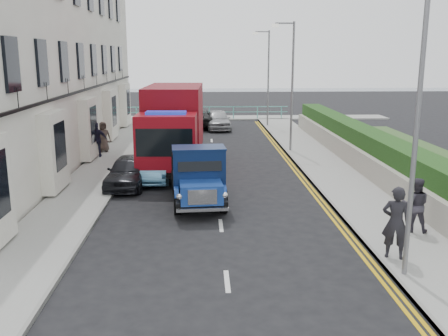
% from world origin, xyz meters
% --- Properties ---
extents(ground, '(120.00, 120.00, 0.00)m').
position_xyz_m(ground, '(0.00, 0.00, 0.00)').
color(ground, black).
rests_on(ground, ground).
extents(pavement_west, '(2.40, 38.00, 0.12)m').
position_xyz_m(pavement_west, '(-5.20, 9.00, 0.06)').
color(pavement_west, gray).
rests_on(pavement_west, ground).
extents(pavement_east, '(2.60, 38.00, 0.12)m').
position_xyz_m(pavement_east, '(5.30, 9.00, 0.06)').
color(pavement_east, gray).
rests_on(pavement_east, ground).
extents(promenade, '(30.00, 2.50, 0.12)m').
position_xyz_m(promenade, '(0.00, 29.00, 0.06)').
color(promenade, gray).
rests_on(promenade, ground).
extents(sea_plane, '(120.00, 120.00, 0.00)m').
position_xyz_m(sea_plane, '(0.00, 60.00, 0.00)').
color(sea_plane, slate).
rests_on(sea_plane, ground).
extents(terrace_west, '(6.31, 30.20, 14.25)m').
position_xyz_m(terrace_west, '(-9.47, 13.00, 7.17)').
color(terrace_west, white).
rests_on(terrace_west, ground).
extents(garden_east, '(1.45, 28.00, 1.75)m').
position_xyz_m(garden_east, '(7.21, 9.00, 0.90)').
color(garden_east, '#B2AD9E').
rests_on(garden_east, ground).
extents(seafront_railing, '(13.00, 0.08, 1.11)m').
position_xyz_m(seafront_railing, '(0.00, 28.20, 0.58)').
color(seafront_railing, '#59B2A5').
rests_on(seafront_railing, ground).
extents(lamp_near, '(1.23, 0.18, 7.00)m').
position_xyz_m(lamp_near, '(4.18, -2.00, 4.00)').
color(lamp_near, slate).
rests_on(lamp_near, ground).
extents(lamp_mid, '(1.23, 0.18, 7.00)m').
position_xyz_m(lamp_mid, '(4.18, 14.00, 4.00)').
color(lamp_mid, slate).
rests_on(lamp_mid, ground).
extents(lamp_far, '(1.23, 0.18, 7.00)m').
position_xyz_m(lamp_far, '(4.18, 24.00, 4.00)').
color(lamp_far, slate).
rests_on(lamp_far, ground).
extents(bedford_lorry, '(2.13, 4.69, 2.16)m').
position_xyz_m(bedford_lorry, '(-0.71, 4.02, 0.99)').
color(bedford_lorry, black).
rests_on(bedford_lorry, ground).
extents(red_lorry, '(2.74, 7.44, 3.85)m').
position_xyz_m(red_lorry, '(-1.93, 10.21, 2.05)').
color(red_lorry, black).
rests_on(red_lorry, ground).
extents(parked_car_front, '(1.79, 3.85, 1.28)m').
position_xyz_m(parked_car_front, '(-3.60, 7.00, 0.64)').
color(parked_car_front, black).
rests_on(parked_car_front, ground).
extents(parked_car_mid, '(1.63, 4.30, 1.40)m').
position_xyz_m(parked_car_mid, '(-2.68, 8.26, 0.70)').
color(parked_car_mid, '#65ABDA').
rests_on(parked_car_mid, ground).
extents(parked_car_rear, '(2.10, 4.40, 1.24)m').
position_xyz_m(parked_car_rear, '(-2.60, 12.62, 0.62)').
color(parked_car_rear, '#9D9CA0').
rests_on(parked_car_rear, ground).
extents(seafront_car_left, '(2.30, 4.89, 1.35)m').
position_xyz_m(seafront_car_left, '(-0.89, 24.00, 0.68)').
color(seafront_car_left, black).
rests_on(seafront_car_left, ground).
extents(seafront_car_right, '(1.88, 4.19, 1.40)m').
position_xyz_m(seafront_car_right, '(0.56, 22.88, 0.70)').
color(seafront_car_right, '#A1A2A5').
rests_on(seafront_car_right, ground).
extents(pedestrian_east_near, '(0.82, 0.69, 1.92)m').
position_xyz_m(pedestrian_east_near, '(4.40, -1.02, 1.08)').
color(pedestrian_east_near, black).
rests_on(pedestrian_east_near, pavement_east).
extents(pedestrian_east_far, '(0.95, 0.83, 1.64)m').
position_xyz_m(pedestrian_east_far, '(5.75, 0.92, 0.94)').
color(pedestrian_east_far, '#37333E').
rests_on(pedestrian_east_far, pavement_east).
extents(pedestrian_west_near, '(1.08, 0.52, 1.79)m').
position_xyz_m(pedestrian_west_near, '(-6.00, 12.58, 1.01)').
color(pedestrian_west_near, '#1C1B31').
rests_on(pedestrian_west_near, pavement_west).
extents(pedestrian_west_far, '(0.94, 0.78, 1.64)m').
position_xyz_m(pedestrian_west_far, '(-5.96, 13.97, 0.94)').
color(pedestrian_west_far, '#3D312C').
rests_on(pedestrian_west_far, pavement_west).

